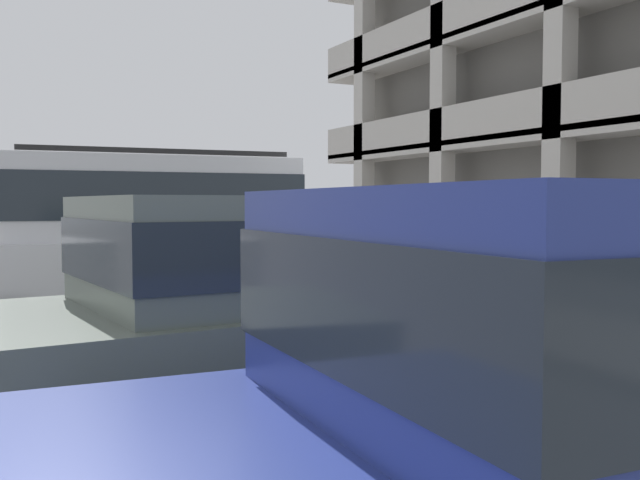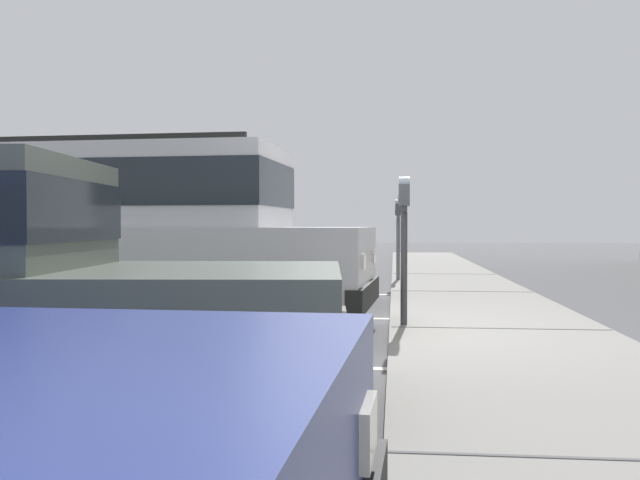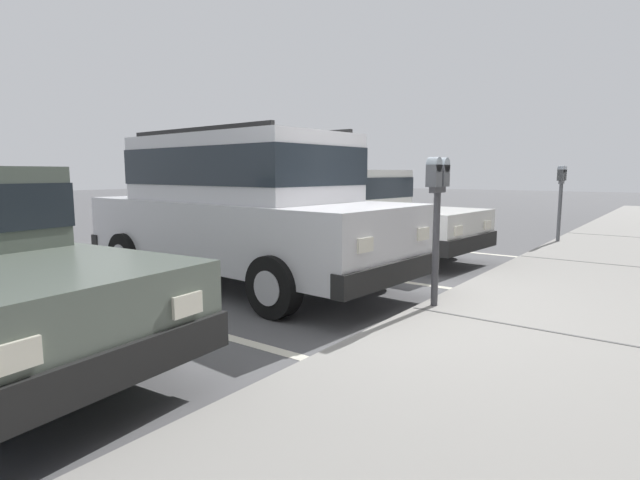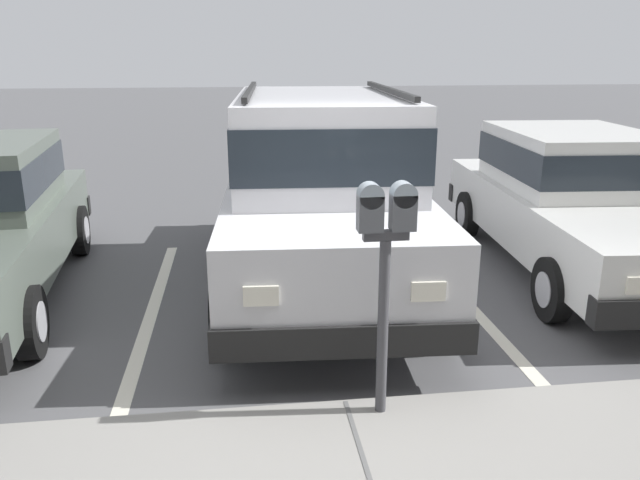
{
  "view_description": "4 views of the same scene",
  "coord_description": "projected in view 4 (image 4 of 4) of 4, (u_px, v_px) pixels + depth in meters",
  "views": [
    {
      "loc": [
        7.47,
        -4.16,
        1.5
      ],
      "look_at": [
        -0.09,
        -0.41,
        1.06
      ],
      "focal_mm": 40.0,
      "sensor_mm": 36.0,
      "label": 1
    },
    {
      "loc": [
        7.23,
        0.25,
        1.15
      ],
      "look_at": [
        -0.01,
        -0.51,
        1.0
      ],
      "focal_mm": 40.0,
      "sensor_mm": 36.0,
      "label": 2
    },
    {
      "loc": [
        4.56,
        2.41,
        1.49
      ],
      "look_at": [
        -0.1,
        -1.04,
        0.71
      ],
      "focal_mm": 28.0,
      "sensor_mm": 36.0,
      "label": 3
    },
    {
      "loc": [
        0.65,
        3.87,
        2.39
      ],
      "look_at": [
        0.05,
        -0.75,
        0.97
      ],
      "focal_mm": 35.0,
      "sensor_mm": 36.0,
      "label": 4
    }
  ],
  "objects": [
    {
      "name": "parking_stall_lines",
      "position": [
        147.0,
        328.0,
        5.58
      ],
      "size": [
        12.37,
        4.8,
        0.01
      ],
      "color": "silver",
      "rests_on": "ground_plane"
    },
    {
      "name": "parking_meter_near",
      "position": [
        385.0,
        246.0,
        3.78
      ],
      "size": [
        0.35,
        0.12,
        1.53
      ],
      "color": "#47474C",
      "rests_on": "sidewalk"
    },
    {
      "name": "red_sedan",
      "position": [
        575.0,
        196.0,
        6.98
      ],
      "size": [
        2.06,
        4.59,
        1.54
      ],
      "rotation": [
        0.0,
        0.0,
        -0.07
      ],
      "color": "silver",
      "rests_on": "ground_plane"
    },
    {
      "name": "silver_suv",
      "position": [
        320.0,
        182.0,
        6.41
      ],
      "size": [
        2.21,
        4.88,
        2.03
      ],
      "rotation": [
        0.0,
        0.0,
        -0.06
      ],
      "color": "silver",
      "rests_on": "ground_plane"
    },
    {
      "name": "ground_plane",
      "position": [
        340.0,
        406.0,
        4.46
      ],
      "size": [
        80.0,
        80.0,
        0.1
      ],
      "color": "#565659"
    }
  ]
}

